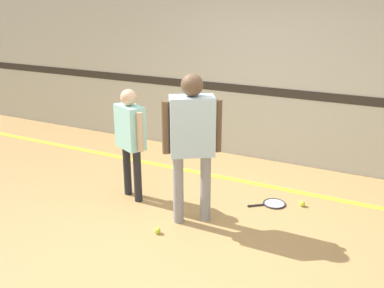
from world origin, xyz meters
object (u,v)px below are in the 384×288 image
racket_spare_on_floor (273,204)px  tennis_ball_by_spare_racket (302,204)px  tennis_ball_near_instructor (158,231)px  person_instructor (192,134)px  person_student_left (130,133)px

racket_spare_on_floor → tennis_ball_by_spare_racket: (0.31, 0.11, 0.02)m
tennis_ball_near_instructor → tennis_ball_by_spare_racket: size_ratio=1.00×
person_instructor → person_student_left: person_instructor is taller
person_instructor → racket_spare_on_floor: (0.67, 0.76, -0.97)m
person_instructor → racket_spare_on_floor: bearing=15.4°
person_instructor → tennis_ball_near_instructor: size_ratio=24.10×
person_student_left → person_instructor: bearing=13.2°
racket_spare_on_floor → tennis_ball_near_instructor: (-0.86, -1.16, 0.02)m
tennis_ball_near_instructor → person_student_left: bearing=139.9°
racket_spare_on_floor → tennis_ball_by_spare_racket: size_ratio=6.78×
person_student_left → tennis_ball_by_spare_racket: person_student_left is taller
person_student_left → racket_spare_on_floor: bearing=45.3°
person_student_left → tennis_ball_near_instructor: bearing=-14.9°
person_student_left → racket_spare_on_floor: 1.85m
person_instructor → tennis_ball_by_spare_racket: bearing=8.2°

